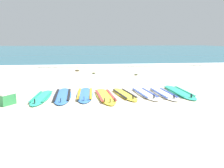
{
  "coord_description": "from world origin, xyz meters",
  "views": [
    {
      "loc": [
        -1.05,
        -7.68,
        1.89
      ],
      "look_at": [
        -0.09,
        0.59,
        0.25
      ],
      "focal_mm": 35.83,
      "sensor_mm": 36.0,
      "label": 1
    }
  ],
  "objects_px": {
    "surfboard_5": "(144,93)",
    "surfboard_6": "(163,93)",
    "cooler_box": "(7,98)",
    "surfboard_1": "(63,95)",
    "surfboard_4": "(124,94)",
    "surfboard_0": "(42,97)",
    "surfboard_7": "(179,92)",
    "surfboard_3": "(105,96)",
    "surfboard_2": "(85,94)"
  },
  "relations": [
    {
      "from": "surfboard_1",
      "to": "surfboard_3",
      "type": "xyz_separation_m",
      "value": [
        1.43,
        -0.25,
        0.0
      ]
    },
    {
      "from": "surfboard_3",
      "to": "cooler_box",
      "type": "distance_m",
      "value": 3.04
    },
    {
      "from": "surfboard_3",
      "to": "surfboard_4",
      "type": "xyz_separation_m",
      "value": [
        0.68,
        0.18,
        -0.0
      ]
    },
    {
      "from": "surfboard_3",
      "to": "surfboard_5",
      "type": "bearing_deg",
      "value": 8.67
    },
    {
      "from": "surfboard_2",
      "to": "surfboard_6",
      "type": "xyz_separation_m",
      "value": [
        2.75,
        -0.19,
        -0.0
      ]
    },
    {
      "from": "surfboard_3",
      "to": "surfboard_4",
      "type": "height_order",
      "value": "same"
    },
    {
      "from": "surfboard_0",
      "to": "surfboard_4",
      "type": "relative_size",
      "value": 1.03
    },
    {
      "from": "surfboard_1",
      "to": "cooler_box",
      "type": "bearing_deg",
      "value": -151.98
    },
    {
      "from": "surfboard_5",
      "to": "cooler_box",
      "type": "distance_m",
      "value": 4.47
    },
    {
      "from": "surfboard_1",
      "to": "surfboard_5",
      "type": "distance_m",
      "value": 2.85
    },
    {
      "from": "surfboard_1",
      "to": "surfboard_2",
      "type": "xyz_separation_m",
      "value": [
        0.75,
        0.05,
        0.0
      ]
    },
    {
      "from": "surfboard_3",
      "to": "cooler_box",
      "type": "height_order",
      "value": "cooler_box"
    },
    {
      "from": "surfboard_1",
      "to": "surfboard_7",
      "type": "height_order",
      "value": "same"
    },
    {
      "from": "surfboard_6",
      "to": "surfboard_7",
      "type": "xyz_separation_m",
      "value": [
        0.66,
        0.18,
        -0.0
      ]
    },
    {
      "from": "surfboard_4",
      "to": "surfboard_0",
      "type": "bearing_deg",
      "value": -177.82
    },
    {
      "from": "surfboard_1",
      "to": "surfboard_3",
      "type": "relative_size",
      "value": 1.03
    },
    {
      "from": "surfboard_1",
      "to": "surfboard_6",
      "type": "bearing_deg",
      "value": -2.2
    },
    {
      "from": "surfboard_2",
      "to": "surfboard_4",
      "type": "bearing_deg",
      "value": -5.28
    },
    {
      "from": "surfboard_2",
      "to": "surfboard_3",
      "type": "xyz_separation_m",
      "value": [
        0.68,
        -0.3,
        -0.0
      ]
    },
    {
      "from": "surfboard_2",
      "to": "surfboard_3",
      "type": "distance_m",
      "value": 0.74
    },
    {
      "from": "surfboard_1",
      "to": "cooler_box",
      "type": "distance_m",
      "value": 1.76
    },
    {
      "from": "surfboard_4",
      "to": "surfboard_5",
      "type": "bearing_deg",
      "value": 3.2
    },
    {
      "from": "cooler_box",
      "to": "surfboard_2",
      "type": "bearing_deg",
      "value": 20.84
    },
    {
      "from": "surfboard_0",
      "to": "surfboard_7",
      "type": "relative_size",
      "value": 0.88
    },
    {
      "from": "surfboard_5",
      "to": "surfboard_6",
      "type": "relative_size",
      "value": 1.0
    },
    {
      "from": "surfboard_1",
      "to": "surfboard_7",
      "type": "xyz_separation_m",
      "value": [
        4.16,
        0.05,
        -0.0
      ]
    },
    {
      "from": "surfboard_1",
      "to": "surfboard_4",
      "type": "relative_size",
      "value": 1.17
    },
    {
      "from": "surfboard_4",
      "to": "surfboard_5",
      "type": "relative_size",
      "value": 0.96
    },
    {
      "from": "surfboard_2",
      "to": "surfboard_3",
      "type": "bearing_deg",
      "value": -23.88
    },
    {
      "from": "surfboard_3",
      "to": "surfboard_4",
      "type": "relative_size",
      "value": 1.14
    },
    {
      "from": "surfboard_4",
      "to": "surfboard_7",
      "type": "xyz_separation_m",
      "value": [
        2.04,
        0.12,
        -0.0
      ]
    },
    {
      "from": "surfboard_4",
      "to": "surfboard_5",
      "type": "xyz_separation_m",
      "value": [
        0.73,
        0.04,
        -0.0
      ]
    },
    {
      "from": "surfboard_6",
      "to": "cooler_box",
      "type": "height_order",
      "value": "cooler_box"
    },
    {
      "from": "surfboard_5",
      "to": "surfboard_4",
      "type": "bearing_deg",
      "value": -176.8
    },
    {
      "from": "cooler_box",
      "to": "surfboard_3",
      "type": "bearing_deg",
      "value": 10.92
    },
    {
      "from": "surfboard_3",
      "to": "surfboard_2",
      "type": "bearing_deg",
      "value": 156.12
    },
    {
      "from": "surfboard_2",
      "to": "surfboard_4",
      "type": "height_order",
      "value": "same"
    },
    {
      "from": "surfboard_1",
      "to": "surfboard_5",
      "type": "relative_size",
      "value": 1.12
    },
    {
      "from": "surfboard_4",
      "to": "cooler_box",
      "type": "xyz_separation_m",
      "value": [
        -3.66,
        -0.75,
        0.16
      ]
    },
    {
      "from": "surfboard_5",
      "to": "surfboard_6",
      "type": "height_order",
      "value": "same"
    },
    {
      "from": "surfboard_2",
      "to": "surfboard_7",
      "type": "xyz_separation_m",
      "value": [
        3.41,
        -0.0,
        -0.0
      ]
    },
    {
      "from": "surfboard_0",
      "to": "surfboard_7",
      "type": "xyz_separation_m",
      "value": [
        4.83,
        0.23,
        -0.0
      ]
    },
    {
      "from": "surfboard_0",
      "to": "surfboard_4",
      "type": "xyz_separation_m",
      "value": [
        2.78,
        0.11,
        0.0
      ]
    },
    {
      "from": "surfboard_0",
      "to": "surfboard_4",
      "type": "bearing_deg",
      "value": 2.18
    },
    {
      "from": "surfboard_2",
      "to": "cooler_box",
      "type": "height_order",
      "value": "cooler_box"
    },
    {
      "from": "surfboard_7",
      "to": "surfboard_5",
      "type": "bearing_deg",
      "value": -176.49
    },
    {
      "from": "surfboard_0",
      "to": "surfboard_2",
      "type": "relative_size",
      "value": 0.92
    },
    {
      "from": "surfboard_0",
      "to": "cooler_box",
      "type": "xyz_separation_m",
      "value": [
        -0.88,
        -0.64,
        0.16
      ]
    },
    {
      "from": "surfboard_0",
      "to": "surfboard_2",
      "type": "xyz_separation_m",
      "value": [
        1.42,
        0.23,
        0.0
      ]
    },
    {
      "from": "surfboard_6",
      "to": "cooler_box",
      "type": "bearing_deg",
      "value": -172.24
    }
  ]
}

